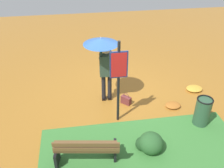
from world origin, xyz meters
TOP-DOWN VIEW (x-y plane):
  - ground_plane at (0.00, 0.00)m, footprint 18.00×18.00m
  - person_with_umbrella at (0.32, 0.05)m, footprint 0.96×0.96m
  - info_sign_post at (0.07, 1.02)m, footprint 0.44×0.07m
  - handbag at (-0.30, 0.33)m, footprint 0.31×0.31m
  - park_bench at (1.00, 2.37)m, footprint 1.40×0.58m
  - trash_bin at (-2.06, 1.55)m, footprint 0.42×0.42m
  - shrub_cluster at (-0.46, 2.23)m, footprint 0.62×0.57m
  - leaf_pile_near_person at (-2.62, -0.03)m, footprint 0.53×0.42m
  - leaf_pile_by_bench at (-1.63, 0.70)m, footprint 0.45×0.36m

SIDE VIEW (x-z plane):
  - ground_plane at x=0.00m, z-range 0.00..0.00m
  - leaf_pile_by_bench at x=-1.63m, z-range 0.00..0.10m
  - leaf_pile_near_person at x=-2.62m, z-range 0.00..0.12m
  - handbag at x=-0.30m, z-range -0.06..0.31m
  - shrub_cluster at x=-0.46m, z-range -0.02..0.49m
  - park_bench at x=1.00m, z-range 0.03..0.78m
  - trash_bin at x=-2.06m, z-range 0.00..0.84m
  - info_sign_post at x=0.07m, z-range 0.29..2.59m
  - person_with_umbrella at x=0.32m, z-range 0.53..2.57m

